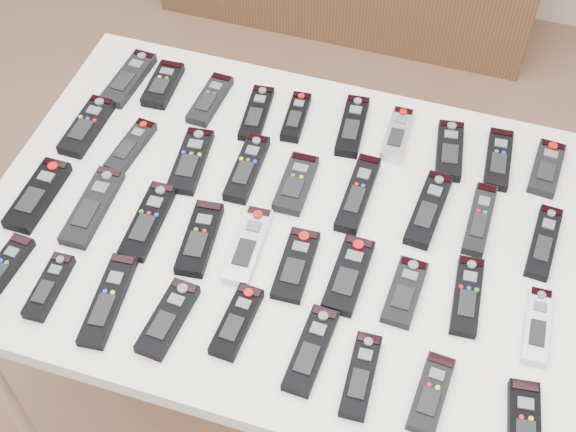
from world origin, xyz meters
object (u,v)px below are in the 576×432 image
(remote_23, at_px, (248,245))
(remote_29, at_px, (3,269))
(remote_11, at_px, (131,147))
(remote_5, at_px, (352,126))
(remote_17, at_px, (480,219))
(remote_25, at_px, (349,275))
(remote_36, at_px, (431,394))
(remote_6, at_px, (397,135))
(remote_10, at_px, (87,126))
(remote_2, at_px, (210,100))
(remote_18, at_px, (544,242))
(remote_26, at_px, (405,292))
(remote_35, at_px, (361,376))
(remote_1, at_px, (163,85))
(remote_24, at_px, (296,265))
(remote_27, at_px, (467,296))
(remote_19, at_px, (38,195))
(remote_0, at_px, (129,79))
(remote_3, at_px, (256,113))
(remote_20, at_px, (93,207))
(remote_13, at_px, (247,168))
(remote_37, at_px, (524,426))
(remote_4, at_px, (296,117))
(remote_7, at_px, (449,151))
(remote_12, at_px, (191,161))
(remote_32, at_px, (168,319))
(remote_8, at_px, (498,159))
(remote_15, at_px, (358,193))
(remote_9, at_px, (547,168))
(remote_21, at_px, (148,221))
(remote_28, at_px, (537,326))
(remote_16, at_px, (429,209))
(table, at_px, (288,239))
(remote_34, at_px, (311,350))
(remote_14, at_px, (296,183))
(remote_31, at_px, (108,300))
(remote_22, at_px, (200,238))
(remote_33, at_px, (237,322))
(remote_30, at_px, (49,287))

(remote_23, distance_m, remote_29, 0.48)
(remote_11, bearing_deg, remote_5, 30.40)
(remote_17, xyz_separation_m, remote_25, (-0.22, -0.21, 0.00))
(remote_17, relative_size, remote_36, 1.20)
(remote_6, xyz_separation_m, remote_10, (-0.67, -0.19, 0.00))
(remote_2, distance_m, remote_18, 0.81)
(remote_26, distance_m, remote_35, 0.20)
(remote_1, relative_size, remote_24, 0.87)
(remote_24, bearing_deg, remote_27, 2.49)
(remote_35, bearing_deg, remote_19, 162.48)
(remote_0, distance_m, remote_3, 0.33)
(remote_20, bearing_deg, remote_5, 38.97)
(remote_13, height_order, remote_37, remote_13)
(remote_4, bearing_deg, remote_29, -130.80)
(remote_4, xyz_separation_m, remote_7, (0.35, 0.00, 0.00))
(remote_12, height_order, remote_32, remote_32)
(remote_5, bearing_deg, remote_17, -34.57)
(remote_7, xyz_separation_m, remote_29, (-0.77, -0.58, -0.00))
(remote_27, distance_m, remote_29, 0.90)
(remote_23, bearing_deg, remote_4, 89.69)
(remote_8, distance_m, remote_15, 0.33)
(remote_0, xyz_separation_m, remote_9, (0.98, 0.01, -0.00))
(remote_12, xyz_separation_m, remote_36, (0.61, -0.39, 0.00))
(remote_0, distance_m, remote_13, 0.41)
(remote_19, xyz_separation_m, remote_32, (0.38, -0.20, -0.00))
(remote_21, bearing_deg, remote_37, -17.54)
(remote_21, bearing_deg, remote_28, -2.97)
(remote_16, relative_size, remote_32, 1.18)
(remote_5, relative_size, remote_21, 0.91)
(remote_21, bearing_deg, remote_15, 24.75)
(table, xyz_separation_m, remote_15, (0.12, 0.11, 0.07))
(remote_7, distance_m, remote_28, 0.46)
(remote_19, bearing_deg, remote_28, 0.18)
(remote_20, height_order, remote_34, same)
(remote_10, bearing_deg, remote_34, -30.69)
(remote_25, distance_m, remote_26, 0.11)
(remote_14, relative_size, remote_31, 0.78)
(remote_21, xyz_separation_m, remote_22, (0.12, -0.01, 0.00))
(remote_6, relative_size, remote_33, 1.01)
(table, distance_m, remote_14, 0.12)
(remote_19, bearing_deg, remote_22, -0.21)
(remote_7, relative_size, remote_12, 0.91)
(remote_15, xyz_separation_m, remote_24, (-0.07, -0.21, -0.00))
(remote_30, bearing_deg, remote_22, 37.47)
(remote_31, relative_size, remote_35, 1.24)
(remote_34, bearing_deg, remote_4, 112.38)
(remote_21, relative_size, remote_33, 1.26)
(remote_27, xyz_separation_m, remote_37, (0.14, -0.23, 0.00))
(remote_21, xyz_separation_m, remote_27, (0.65, 0.02, -0.00))
(remote_15, relative_size, remote_25, 1.17)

